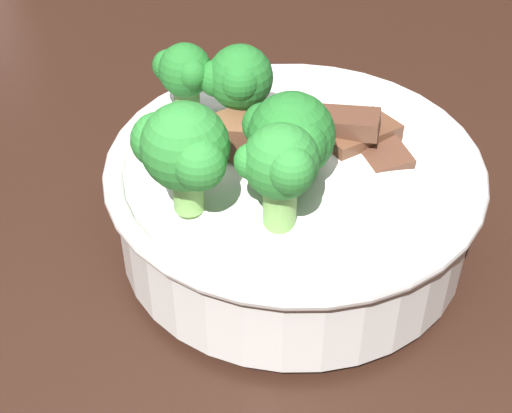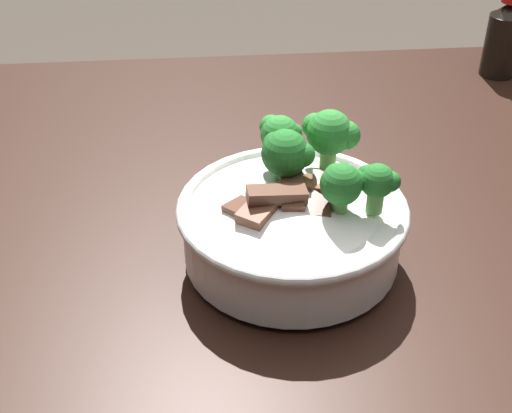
# 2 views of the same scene
# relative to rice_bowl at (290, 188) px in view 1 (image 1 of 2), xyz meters

# --- Properties ---
(dining_table) EXTENTS (1.48, 1.02, 0.78)m
(dining_table) POSITION_rel_rice_bowl_xyz_m (0.11, 0.02, -0.14)
(dining_table) COLOR black
(dining_table) RESTS_ON ground
(rice_bowl) EXTENTS (0.23, 0.23, 0.14)m
(rice_bowl) POSITION_rel_rice_bowl_xyz_m (0.00, 0.00, 0.00)
(rice_bowl) COLOR white
(rice_bowl) RESTS_ON dining_table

